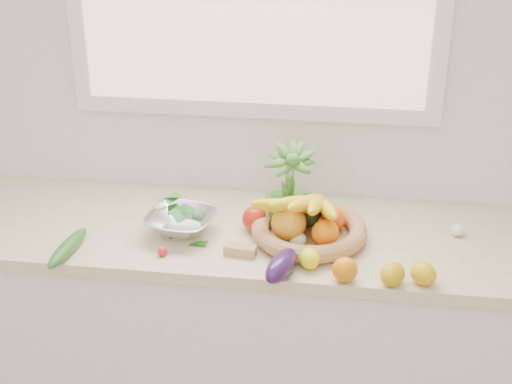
# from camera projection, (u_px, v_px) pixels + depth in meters

# --- Properties ---
(back_wall) EXTENTS (4.50, 0.02, 2.70)m
(back_wall) POSITION_uv_depth(u_px,v_px,m) (255.00, 75.00, 2.49)
(back_wall) COLOR white
(back_wall) RESTS_ON ground
(counter_cabinet) EXTENTS (2.20, 0.58, 0.86)m
(counter_cabinet) POSITION_uv_depth(u_px,v_px,m) (243.00, 340.00, 2.62)
(counter_cabinet) COLOR silver
(counter_cabinet) RESTS_ON ground
(countertop) EXTENTS (2.24, 0.62, 0.04)m
(countertop) POSITION_uv_depth(u_px,v_px,m) (242.00, 233.00, 2.43)
(countertop) COLOR beige
(countertop) RESTS_ON counter_cabinet
(orange_loose) EXTENTS (0.08, 0.08, 0.08)m
(orange_loose) POSITION_uv_depth(u_px,v_px,m) (345.00, 270.00, 2.11)
(orange_loose) COLOR orange
(orange_loose) RESTS_ON countertop
(lemon_a) EXTENTS (0.08, 0.09, 0.06)m
(lemon_a) POSITION_uv_depth(u_px,v_px,m) (310.00, 258.00, 2.18)
(lemon_a) COLOR yellow
(lemon_a) RESTS_ON countertop
(lemon_b) EXTENTS (0.10, 0.11, 0.07)m
(lemon_b) POSITION_uv_depth(u_px,v_px,m) (393.00, 274.00, 2.09)
(lemon_b) COLOR #D1970B
(lemon_b) RESTS_ON countertop
(lemon_c) EXTENTS (0.11, 0.11, 0.07)m
(lemon_c) POSITION_uv_depth(u_px,v_px,m) (423.00, 274.00, 2.10)
(lemon_c) COLOR #E2A50C
(lemon_c) RESTS_ON countertop
(apple) EXTENTS (0.11, 0.11, 0.09)m
(apple) POSITION_uv_depth(u_px,v_px,m) (255.00, 219.00, 2.39)
(apple) COLOR red
(apple) RESTS_ON countertop
(ginger) EXTENTS (0.11, 0.05, 0.03)m
(ginger) POSITION_uv_depth(u_px,v_px,m) (240.00, 250.00, 2.26)
(ginger) COLOR tan
(ginger) RESTS_ON countertop
(garlic_a) EXTENTS (0.07, 0.07, 0.05)m
(garlic_a) POSITION_uv_depth(u_px,v_px,m) (328.00, 239.00, 2.30)
(garlic_a) COLOR white
(garlic_a) RESTS_ON countertop
(garlic_b) EXTENTS (0.06, 0.06, 0.04)m
(garlic_b) POSITION_uv_depth(u_px,v_px,m) (458.00, 230.00, 2.37)
(garlic_b) COLOR white
(garlic_b) RESTS_ON countertop
(garlic_c) EXTENTS (0.07, 0.07, 0.05)m
(garlic_c) POSITION_uv_depth(u_px,v_px,m) (298.00, 240.00, 2.30)
(garlic_c) COLOR white
(garlic_c) RESTS_ON countertop
(eggplant) EXTENTS (0.12, 0.20, 0.07)m
(eggplant) POSITION_uv_depth(u_px,v_px,m) (281.00, 265.00, 2.13)
(eggplant) COLOR #2D103E
(eggplant) RESTS_ON countertop
(cucumber) EXTENTS (0.07, 0.26, 0.05)m
(cucumber) POSITION_uv_depth(u_px,v_px,m) (68.00, 247.00, 2.26)
(cucumber) COLOR #2B5D1B
(cucumber) RESTS_ON countertop
(radish) EXTENTS (0.04, 0.04, 0.03)m
(radish) POSITION_uv_depth(u_px,v_px,m) (162.00, 251.00, 2.25)
(radish) COLOR red
(radish) RESTS_ON countertop
(potted_herb) EXTENTS (0.19, 0.19, 0.31)m
(potted_herb) POSITION_uv_depth(u_px,v_px,m) (289.00, 188.00, 2.39)
(potted_herb) COLOR #447C2D
(potted_herb) RESTS_ON countertop
(fruit_basket) EXTENTS (0.50, 0.50, 0.19)m
(fruit_basket) POSITION_uv_depth(u_px,v_px,m) (308.00, 224.00, 2.33)
(fruit_basket) COLOR #B47850
(fruit_basket) RESTS_ON countertop
(colander_with_spinach) EXTENTS (0.26, 0.26, 0.12)m
(colander_with_spinach) POSITION_uv_depth(u_px,v_px,m) (181.00, 218.00, 2.36)
(colander_with_spinach) COLOR silver
(colander_with_spinach) RESTS_ON countertop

